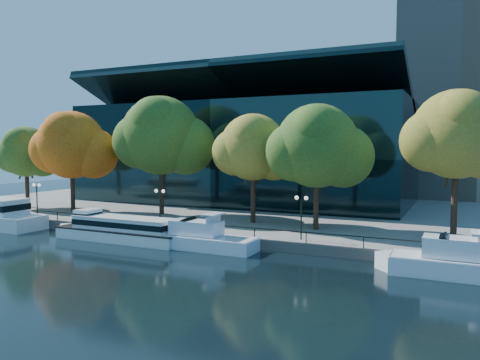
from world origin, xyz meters
The scene contains 17 objects.
ground centered at (0.00, 0.00, 0.00)m, with size 160.00×160.00×0.00m, color black.
promenade centered at (0.00, 36.38, 0.50)m, with size 90.00×67.08×1.00m.
railing centered at (0.00, 3.25, 1.94)m, with size 88.20×0.08×0.99m.
convention_building centered at (-4.00, 31.79, 8.51)m, with size 50.00×24.57×21.43m.
office_tower centered at (28.00, 55.00, 33.02)m, with size 22.50×22.50×65.90m.
tour_boat centered at (-4.19, 0.86, 1.27)m, with size 15.69×3.50×2.98m.
cruiser_near centered at (5.09, 1.06, 1.06)m, with size 11.78×3.03×3.41m.
cruiser_far centered at (27.11, 0.77, 1.18)m, with size 11.35×3.15×3.71m.
tree_0 centered at (-28.02, 10.22, 8.69)m, with size 8.83×7.24×11.38m.
tree_1 centered at (-18.63, 9.43, 9.59)m, with size 10.99×9.01×13.17m.
tree_2 centered at (-6.73, 12.55, 10.73)m, with size 12.33×10.11×14.87m.
tree_3 centered at (6.31, 11.54, 9.30)m, with size 9.34×7.66×12.21m.
tree_4 centered at (13.99, 10.29, 9.42)m, with size 10.74×8.81×12.90m.
tree_5 centered at (26.90, 9.99, 10.45)m, with size 10.03×8.22×13.64m.
lamp_0 centered at (-19.66, 4.50, 3.98)m, with size 1.26×0.36×4.03m.
lamp_1 centered at (-1.48, 4.50, 3.98)m, with size 1.26×0.36×4.03m.
lamp_2 centered at (14.12, 4.50, 3.98)m, with size 1.26×0.36×4.03m.
Camera 1 is at (27.29, -36.16, 9.45)m, focal length 35.00 mm.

